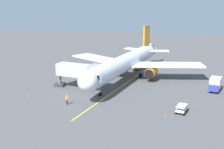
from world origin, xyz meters
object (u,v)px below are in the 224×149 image
object	(u,v)px
airplane	(127,62)
safety_cone_nose_right	(69,83)
baggage_cart_portside	(181,109)
safety_cone_nose_left	(166,115)
ground_crew_marshaller	(67,100)
safety_cone_wing_port	(29,95)
box_truck_starboard_side	(136,64)
box_truck_near_nose	(215,84)
jet_bridge	(82,72)

from	to	relation	value
airplane	safety_cone_nose_right	distance (m)	14.19
baggage_cart_portside	safety_cone_nose_left	world-z (taller)	baggage_cart_portside
ground_crew_marshaller	safety_cone_wing_port	size ratio (longest dim) A/B	3.11
box_truck_starboard_side	box_truck_near_nose	bearing A→B (deg)	138.15
airplane	box_truck_starboard_side	bearing A→B (deg)	-94.92
safety_cone_nose_left	ground_crew_marshaller	bearing A→B (deg)	-6.96
baggage_cart_portside	box_truck_starboard_side	size ratio (longest dim) A/B	0.61
ground_crew_marshaller	safety_cone_nose_right	world-z (taller)	ground_crew_marshaller
box_truck_starboard_side	safety_cone_nose_left	xyz separation A→B (m)	(-8.80, 32.24, -1.11)
jet_bridge	safety_cone_nose_left	xyz separation A→B (m)	(-17.35, 11.42, -3.49)
safety_cone_wing_port	jet_bridge	bearing A→B (deg)	-142.18
safety_cone_nose_left	safety_cone_nose_right	world-z (taller)	same
jet_bridge	ground_crew_marshaller	world-z (taller)	jet_bridge
jet_bridge	safety_cone_nose_left	size ratio (longest dim) A/B	20.92
ground_crew_marshaller	safety_cone_nose_right	distance (m)	13.04
ground_crew_marshaller	safety_cone_nose_left	bearing A→B (deg)	173.04
ground_crew_marshaller	baggage_cart_portside	bearing A→B (deg)	-179.36
safety_cone_nose_right	safety_cone_wing_port	distance (m)	10.62
safety_cone_nose_right	box_truck_starboard_side	bearing A→B (deg)	-125.54
jet_bridge	box_truck_starboard_side	world-z (taller)	jet_bridge
box_truck_starboard_side	safety_cone_nose_left	world-z (taller)	box_truck_starboard_side
safety_cone_nose_left	safety_cone_wing_port	world-z (taller)	same
airplane	safety_cone_wing_port	world-z (taller)	airplane
safety_cone_wing_port	safety_cone_nose_right	bearing A→B (deg)	-114.58
ground_crew_marshaller	box_truck_near_nose	size ratio (longest dim) A/B	0.35
ground_crew_marshaller	baggage_cart_portside	size ratio (longest dim) A/B	0.59
ground_crew_marshaller	box_truck_near_nose	world-z (taller)	box_truck_near_nose
baggage_cart_portside	safety_cone_nose_left	size ratio (longest dim) A/B	5.24
baggage_cart_portside	safety_cone_wing_port	world-z (taller)	baggage_cart_portside
box_truck_near_nose	baggage_cart_portside	distance (m)	15.33
airplane	box_truck_near_nose	bearing A→B (deg)	164.32
airplane	safety_cone_nose_left	bearing A→B (deg)	114.55
box_truck_near_nose	safety_cone_nose_left	xyz separation A→B (m)	(9.38, 15.96, -1.11)
baggage_cart_portside	ground_crew_marshaller	bearing A→B (deg)	0.64
jet_bridge	airplane	bearing A→B (deg)	-127.55
jet_bridge	box_truck_near_nose	xyz separation A→B (m)	(-26.73, -4.54, -2.38)
jet_bridge	safety_cone_nose_right	bearing A→B (deg)	-35.35
box_truck_near_nose	baggage_cart_portside	size ratio (longest dim) A/B	1.71
airplane	ground_crew_marshaller	bearing A→B (deg)	68.70
airplane	box_truck_starboard_side	distance (m)	11.26
box_truck_starboard_side	airplane	bearing A→B (deg)	85.08
airplane	baggage_cart_portside	world-z (taller)	airplane
jet_bridge	box_truck_near_nose	bearing A→B (deg)	-170.36
jet_bridge	ground_crew_marshaller	bearing A→B (deg)	90.74
airplane	safety_cone_nose_left	world-z (taller)	airplane
baggage_cart_portside	safety_cone_wing_port	xyz separation A→B (m)	(28.37, -2.41, -0.38)
ground_crew_marshaller	jet_bridge	bearing A→B (deg)	-89.26
jet_bridge	safety_cone_nose_right	world-z (taller)	jet_bridge
baggage_cart_portside	safety_cone_wing_port	size ratio (longest dim) A/B	5.24
safety_cone_nose_right	safety_cone_wing_port	xyz separation A→B (m)	(4.42, 9.66, 0.00)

